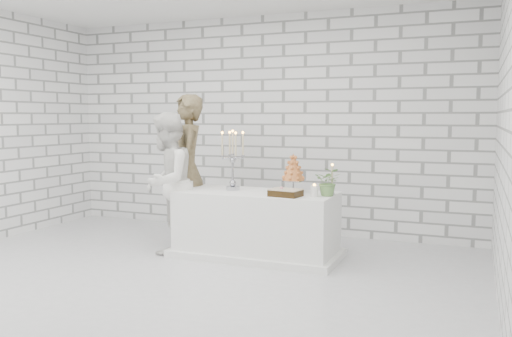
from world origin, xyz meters
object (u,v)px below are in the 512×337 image
at_px(candelabra, 233,160).
at_px(croquembouche, 293,173).
at_px(groom, 187,170).
at_px(bride, 167,183).
at_px(cake_table, 257,224).

xyz_separation_m(candelabra, croquembouche, (0.71, 0.10, -0.13)).
bearing_deg(candelabra, groom, 165.57).
xyz_separation_m(bride, candelabra, (0.75, 0.24, 0.27)).
distance_m(cake_table, croquembouche, 0.73).
bearing_deg(candelabra, bride, -162.49).
relative_size(cake_table, candelabra, 2.55).
xyz_separation_m(cake_table, groom, (-1.03, 0.23, 0.57)).
bearing_deg(cake_table, groom, 167.67).
height_order(cake_table, candelabra, candelabra).
bearing_deg(croquembouche, bride, -167.19).
bearing_deg(cake_table, candelabra, 172.52).
xyz_separation_m(groom, bride, (-0.04, -0.42, -0.11)).
height_order(cake_table, groom, groom).
relative_size(bride, croquembouche, 3.75).
bearing_deg(groom, candelabra, 42.92).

